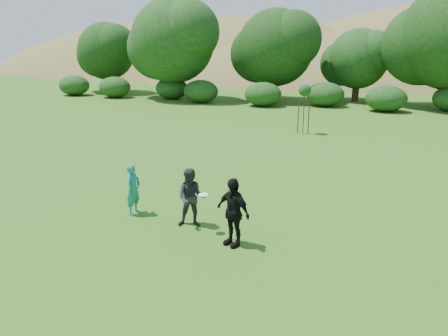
% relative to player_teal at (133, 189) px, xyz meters
% --- Properties ---
extents(ground, '(120.00, 120.00, 0.00)m').
position_rel_player_teal_xyz_m(ground, '(2.21, -0.85, -0.81)').
color(ground, '#19470C').
rests_on(ground, ground).
extents(player_teal, '(0.42, 0.61, 1.61)m').
position_rel_player_teal_xyz_m(player_teal, '(0.00, 0.00, 0.00)').
color(player_teal, '#1C806E').
rests_on(player_teal, ground).
extents(player_grey, '(0.99, 0.86, 1.72)m').
position_rel_player_teal_xyz_m(player_grey, '(2.05, -0.28, 0.05)').
color(player_grey, '#252528').
rests_on(player_grey, ground).
extents(player_black, '(1.17, 0.87, 1.84)m').
position_rel_player_teal_xyz_m(player_black, '(3.54, -1.07, 0.11)').
color(player_black, black).
rests_on(player_black, ground).
extents(frisbee, '(0.27, 0.27, 0.04)m').
position_rel_player_teal_xyz_m(frisbee, '(2.54, -0.58, 0.31)').
color(frisbee, white).
rests_on(frisbee, ground).
extents(sapling, '(0.70, 0.70, 2.85)m').
position_rel_player_teal_xyz_m(sapling, '(3.02, 14.09, 1.61)').
color(sapling, '#3F2B18').
rests_on(sapling, ground).
extents(hillside, '(150.00, 72.00, 52.00)m').
position_rel_player_teal_xyz_m(hillside, '(1.65, 67.60, -12.78)').
color(hillside, olive).
rests_on(hillside, ground).
extents(tree_row, '(53.92, 10.38, 9.62)m').
position_rel_player_teal_xyz_m(tree_row, '(5.44, 27.83, 4.07)').
color(tree_row, '#3A2616').
rests_on(tree_row, ground).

